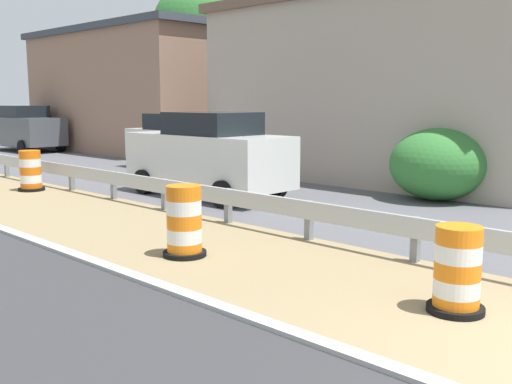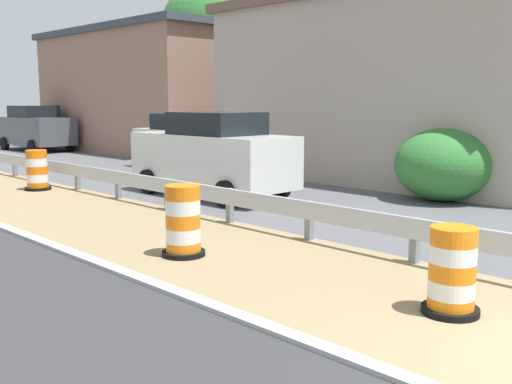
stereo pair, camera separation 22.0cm
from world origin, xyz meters
name	(u,v)px [view 2 (the right image)]	position (x,y,z in m)	size (l,w,h in m)	color
traffic_barrel_nearest	(452,275)	(0.55, 1.81, 0.46)	(0.66, 0.66, 1.02)	orange
traffic_barrel_close	(183,224)	(-0.06, 6.04, 0.51)	(0.69, 0.69, 1.13)	orange
traffic_barrel_mid	(37,172)	(1.37, 14.41, 0.50)	(0.70, 0.70, 1.10)	orange
car_trailing_near_lane	(36,128)	(7.03, 26.91, 1.09)	(2.23, 4.55, 2.18)	#4C5156
car_mid_far_lane	(189,142)	(7.35, 15.32, 0.99)	(2.25, 4.53, 1.98)	silver
car_trailing_far_lane	(213,154)	(4.12, 10.23, 1.07)	(2.06, 4.64, 2.15)	silver
roadside_shop_near	(422,88)	(12.08, 8.97, 2.83)	(8.86, 11.42, 5.63)	#AD9E8E
roadside_shop_far	(164,91)	(12.25, 23.54, 2.92)	(8.08, 11.78, 5.81)	#93705B
utility_pole_near	(377,12)	(8.85, 8.59, 4.90)	(0.24, 1.80, 9.48)	brown
bush_roadside	(443,165)	(7.67, 5.76, 0.89)	(2.34, 2.34, 1.78)	#337533
tree_roadside	(212,27)	(13.22, 20.86, 5.86)	(4.80, 4.80, 8.04)	#4C3D2D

